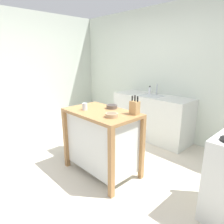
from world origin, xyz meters
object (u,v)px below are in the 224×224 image
kitchen_island (102,139)px  drinking_cup (85,107)px  sink_faucet (157,89)px  knife_block (135,107)px  bowl_ceramic_wide (112,115)px  trash_bin (76,136)px  bowl_ceramic_small (112,107)px  bottle_hand_soap (150,90)px

kitchen_island → drinking_cup: (-0.20, -0.12, 0.45)m
kitchen_island → sink_faucet: size_ratio=4.75×
knife_block → bowl_ceramic_wide: knife_block is taller
knife_block → trash_bin: size_ratio=0.39×
knife_block → drinking_cup: knife_block is taller
knife_block → drinking_cup: 0.69m
bowl_ceramic_small → sink_faucet: size_ratio=0.70×
trash_bin → bowl_ceramic_wide: bearing=-8.2°
trash_bin → bottle_hand_soap: size_ratio=3.77×
knife_block → bowl_ceramic_small: size_ratio=1.61×
kitchen_island → sink_faucet: bearing=99.3°
bottle_hand_soap → kitchen_island: bearing=-75.9°
drinking_cup → sink_faucet: bearing=92.4°
bowl_ceramic_small → trash_bin: bearing=-169.9°
drinking_cup → trash_bin: 0.88m
drinking_cup → bowl_ceramic_wide: bearing=4.7°
kitchen_island → bowl_ceramic_small: (-0.01, 0.20, 0.43)m
bowl_ceramic_wide → bowl_ceramic_small: bowl_ceramic_small is taller
kitchen_island → bottle_hand_soap: (-0.42, 1.68, 0.45)m
sink_faucet → drinking_cup: bearing=-87.6°
bowl_ceramic_wide → drinking_cup: size_ratio=1.61×
drinking_cup → kitchen_island: bearing=30.9°
trash_bin → bowl_ceramic_small: bearing=10.1°
bowl_ceramic_wide → bowl_ceramic_small: bearing=136.0°
sink_faucet → bowl_ceramic_small: bearing=-79.8°
bowl_ceramic_wide → sink_faucet: bearing=107.5°
bowl_ceramic_wide → bowl_ceramic_small: size_ratio=1.02×
knife_block → sink_faucet: size_ratio=1.13×
bowl_ceramic_wide → drinking_cup: (-0.49, -0.04, 0.02)m
bottle_hand_soap → drinking_cup: bearing=-83.2°
trash_bin → sink_faucet: (0.48, 1.66, 0.68)m
sink_faucet → bottle_hand_soap: bearing=-159.8°
bowl_ceramic_wide → drinking_cup: bearing=-175.3°
bowl_ceramic_wide → drinking_cup: 0.49m
drinking_cup → trash_bin: bearing=160.9°
bowl_ceramic_wide → sink_faucet: size_ratio=0.72×
knife_block → bowl_ceramic_wide: bearing=-111.4°
bowl_ceramic_wide → bowl_ceramic_small: 0.41m
drinking_cup → sink_faucet: sink_faucet is taller
kitchen_island → bowl_ceramic_small: bowl_ceramic_small is taller
knife_block → kitchen_island: bearing=-152.1°
sink_faucet → trash_bin: bearing=-106.2°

